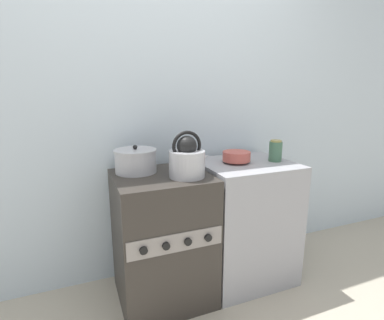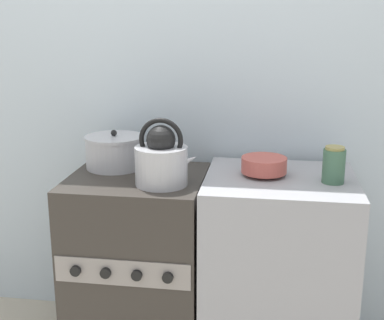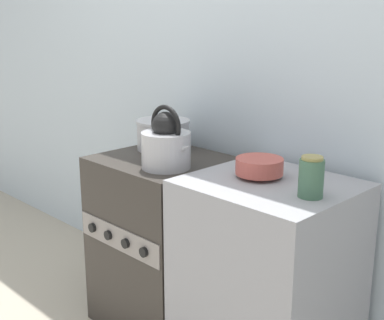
{
  "view_description": "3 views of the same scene",
  "coord_description": "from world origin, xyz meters",
  "px_view_note": "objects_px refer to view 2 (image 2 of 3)",
  "views": [
    {
      "loc": [
        -0.49,
        -1.43,
        1.35
      ],
      "look_at": [
        0.19,
        0.24,
        0.93
      ],
      "focal_mm": 28.0,
      "sensor_mm": 36.0,
      "label": 1
    },
    {
      "loc": [
        0.57,
        -1.87,
        1.52
      ],
      "look_at": [
        0.24,
        0.26,
        0.93
      ],
      "focal_mm": 50.0,
      "sensor_mm": 36.0,
      "label": 2
    },
    {
      "loc": [
        1.8,
        -1.32,
        1.49
      ],
      "look_at": [
        0.21,
        0.25,
        0.88
      ],
      "focal_mm": 50.0,
      "sensor_mm": 36.0,
      "label": 3
    }
  ],
  "objects_px": {
    "cooking_pot": "(115,152)",
    "storage_jar": "(334,165)",
    "stove": "(139,266)",
    "kettle": "(162,160)",
    "enamel_bowl": "(264,165)"
  },
  "relations": [
    {
      "from": "kettle",
      "to": "stove",
      "type": "bearing_deg",
      "value": 144.1
    },
    {
      "from": "stove",
      "to": "cooking_pot",
      "type": "bearing_deg",
      "value": 137.53
    },
    {
      "from": "storage_jar",
      "to": "cooking_pot",
      "type": "bearing_deg",
      "value": 171.21
    },
    {
      "from": "cooking_pot",
      "to": "storage_jar",
      "type": "relative_size",
      "value": 1.78
    },
    {
      "from": "cooking_pot",
      "to": "enamel_bowl",
      "type": "height_order",
      "value": "cooking_pot"
    },
    {
      "from": "cooking_pot",
      "to": "storage_jar",
      "type": "height_order",
      "value": "cooking_pot"
    },
    {
      "from": "stove",
      "to": "cooking_pot",
      "type": "xyz_separation_m",
      "value": [
        -0.13,
        0.12,
        0.5
      ]
    },
    {
      "from": "kettle",
      "to": "cooking_pot",
      "type": "relative_size",
      "value": 1.05
    },
    {
      "from": "kettle",
      "to": "storage_jar",
      "type": "bearing_deg",
      "value": 5.71
    },
    {
      "from": "cooking_pot",
      "to": "enamel_bowl",
      "type": "xyz_separation_m",
      "value": [
        0.67,
        -0.09,
        -0.01
      ]
    },
    {
      "from": "cooking_pot",
      "to": "storage_jar",
      "type": "bearing_deg",
      "value": -8.79
    },
    {
      "from": "cooking_pot",
      "to": "kettle",
      "type": "bearing_deg",
      "value": -39.31
    },
    {
      "from": "enamel_bowl",
      "to": "stove",
      "type": "bearing_deg",
      "value": -176.73
    },
    {
      "from": "stove",
      "to": "kettle",
      "type": "height_order",
      "value": "kettle"
    },
    {
      "from": "cooking_pot",
      "to": "enamel_bowl",
      "type": "distance_m",
      "value": 0.68
    }
  ]
}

